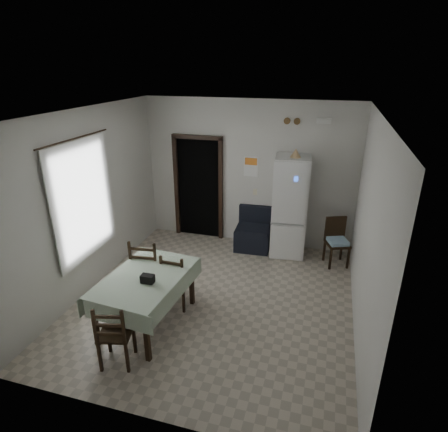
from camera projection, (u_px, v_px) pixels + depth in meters
name	position (u px, v px, depth m)	size (l,w,h in m)	color
ground	(215.00, 300.00, 5.98)	(4.50, 4.50, 0.00)	#AA9E8B
ceiling	(213.00, 113.00, 4.87)	(4.20, 4.50, 0.02)	white
wall_back	(248.00, 174.00, 7.42)	(4.20, 0.02, 2.90)	silver
wall_front	(141.00, 306.00, 3.42)	(4.20, 0.02, 2.90)	silver
wall_left	(89.00, 202.00, 5.96)	(0.02, 4.50, 2.90)	silver
wall_right	(368.00, 233.00, 4.88)	(0.02, 4.50, 2.90)	silver
doorway	(202.00, 186.00, 8.02)	(1.06, 0.52, 2.22)	black
window_recess	(77.00, 200.00, 5.75)	(0.10, 1.20, 1.60)	silver
curtain	(84.00, 201.00, 5.73)	(0.02, 1.45, 1.85)	silver
curtain_rod	(75.00, 139.00, 5.36)	(0.02, 0.02, 1.60)	black
calendar	(251.00, 166.00, 7.33)	(0.28, 0.02, 0.40)	white
calendar_image	(251.00, 161.00, 7.29)	(0.24, 0.01, 0.14)	orange
light_switch	(255.00, 192.00, 7.50)	(0.08, 0.02, 0.12)	beige
vent_left	(287.00, 121.00, 6.82)	(0.12, 0.12, 0.03)	brown
vent_right	(297.00, 121.00, 6.77)	(0.12, 0.12, 0.03)	brown
emergency_light	(324.00, 121.00, 6.62)	(0.25, 0.07, 0.09)	white
fridge	(290.00, 207.00, 7.09)	(0.63, 0.63, 1.95)	white
tan_cone	(296.00, 153.00, 6.61)	(0.19, 0.19, 0.16)	tan
navy_seat	(253.00, 229.00, 7.48)	(0.68, 0.66, 0.83)	black
corner_chair	(337.00, 243.00, 6.85)	(0.39, 0.39, 0.90)	black
dining_table	(147.00, 300.00, 5.31)	(0.98, 1.50, 0.78)	#AAC1A5
black_bag	(148.00, 279.00, 4.99)	(0.18, 0.11, 0.11)	black
dining_chair_far_left	(149.00, 268.00, 5.86)	(0.46, 0.46, 1.06)	black
dining_chair_far_right	(177.00, 279.00, 5.70)	(0.39, 0.39, 0.91)	black
dining_chair_near_head	(116.00, 332.00, 4.58)	(0.39, 0.39, 0.91)	black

